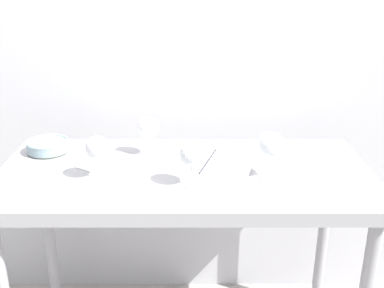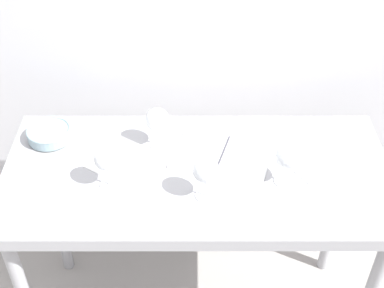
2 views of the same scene
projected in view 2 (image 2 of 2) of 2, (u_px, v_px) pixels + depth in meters
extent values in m
cube|color=silver|center=(199.00, 6.00, 2.03)|extent=(3.80, 0.04, 2.60)
cube|color=#9E9EA3|center=(199.00, 173.00, 1.93)|extent=(1.40, 0.64, 0.04)
cube|color=#9E9EA3|center=(199.00, 245.00, 1.68)|extent=(1.40, 0.01, 0.05)
cylinder|color=#9E9EA3|center=(57.00, 206.00, 2.42)|extent=(0.05, 0.05, 0.86)
cylinder|color=#9E9EA3|center=(339.00, 207.00, 2.41)|extent=(0.05, 0.05, 0.86)
cylinder|color=white|center=(161.00, 144.00, 2.02)|extent=(0.07, 0.07, 0.00)
cylinder|color=white|center=(160.00, 136.00, 1.99)|extent=(0.01, 0.01, 0.08)
sphere|color=white|center=(159.00, 119.00, 1.94)|extent=(0.09, 0.09, 0.09)
cylinder|color=#5D0D1D|center=(160.00, 123.00, 1.95)|extent=(0.06, 0.06, 0.02)
cylinder|color=white|center=(287.00, 182.00, 1.86)|extent=(0.08, 0.08, 0.00)
cylinder|color=white|center=(288.00, 173.00, 1.83)|extent=(0.01, 0.01, 0.08)
sphere|color=white|center=(291.00, 155.00, 1.78)|extent=(0.10, 0.10, 0.10)
cylinder|color=maroon|center=(290.00, 159.00, 1.79)|extent=(0.07, 0.07, 0.03)
cylinder|color=white|center=(207.00, 196.00, 1.81)|extent=(0.07, 0.07, 0.00)
cylinder|color=white|center=(207.00, 187.00, 1.78)|extent=(0.01, 0.01, 0.08)
sphere|color=white|center=(208.00, 170.00, 1.73)|extent=(0.09, 0.09, 0.09)
cylinder|color=maroon|center=(208.00, 174.00, 1.74)|extent=(0.06, 0.06, 0.02)
cylinder|color=white|center=(111.00, 184.00, 1.85)|extent=(0.07, 0.07, 0.00)
cylinder|color=white|center=(110.00, 175.00, 1.82)|extent=(0.01, 0.01, 0.08)
sphere|color=white|center=(108.00, 159.00, 1.78)|extent=(0.08, 0.08, 0.08)
cylinder|color=maroon|center=(108.00, 162.00, 1.78)|extent=(0.06, 0.06, 0.02)
cube|color=white|center=(201.00, 152.00, 1.98)|extent=(0.24, 0.28, 0.01)
cube|color=white|center=(247.00, 161.00, 1.94)|extent=(0.24, 0.28, 0.01)
cube|color=#3F3F47|center=(224.00, 156.00, 1.96)|extent=(0.08, 0.23, 0.01)
cube|color=white|center=(110.00, 153.00, 1.98)|extent=(0.28, 0.29, 0.00)
cube|color=white|center=(312.00, 158.00, 1.96)|extent=(0.32, 0.34, 0.00)
cylinder|color=#DBCC66|center=(53.00, 138.00, 2.05)|extent=(0.15, 0.15, 0.01)
cylinder|color=#8CA8B2|center=(52.00, 133.00, 2.03)|extent=(0.17, 0.17, 0.04)
torus|color=#8CA8B2|center=(51.00, 129.00, 2.02)|extent=(0.17, 0.17, 0.01)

